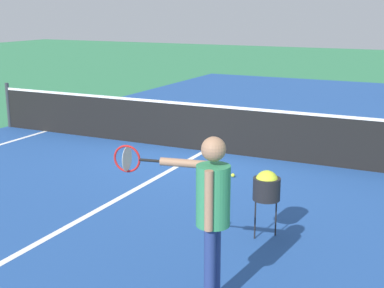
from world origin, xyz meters
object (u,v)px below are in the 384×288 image
at_px(player_near, 210,203).
at_px(tennis_ball_near_net, 233,175).
at_px(net, 205,127).
at_px(ball_hopper, 267,186).

xyz_separation_m(player_near, tennis_ball_near_net, (-1.32, 3.92, -1.02)).
relative_size(net, tennis_ball_near_net, 159.55).
distance_m(net, ball_hopper, 4.30).
distance_m(net, player_near, 5.87).
xyz_separation_m(ball_hopper, tennis_ball_near_net, (-1.30, 2.15, -0.64)).
height_order(net, tennis_ball_near_net, net).
bearing_deg(tennis_ball_near_net, net, 129.82).
bearing_deg(ball_hopper, tennis_ball_near_net, 121.12).
relative_size(net, ball_hopper, 12.04).
bearing_deg(net, player_near, -64.96).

